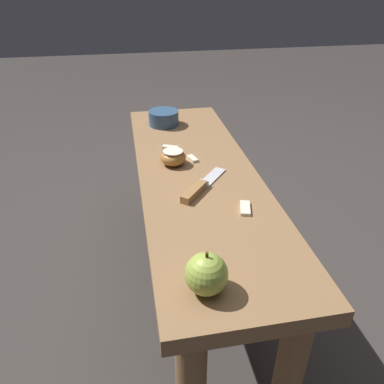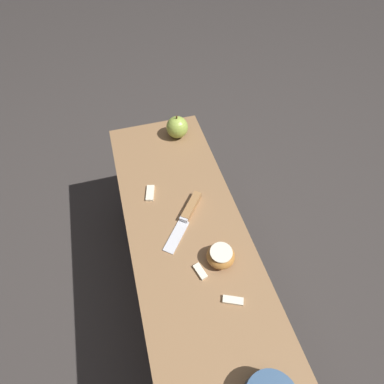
{
  "view_description": "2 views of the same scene",
  "coord_description": "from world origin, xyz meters",
  "px_view_note": "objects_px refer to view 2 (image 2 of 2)",
  "views": [
    {
      "loc": [
        0.93,
        -0.19,
        0.94
      ],
      "look_at": [
        0.16,
        -0.05,
        0.47
      ],
      "focal_mm": 35.0,
      "sensor_mm": 36.0,
      "label": 1
    },
    {
      "loc": [
        -0.38,
        0.11,
        1.18
      ],
      "look_at": [
        0.16,
        -0.05,
        0.47
      ],
      "focal_mm": 28.0,
      "sensor_mm": 36.0,
      "label": 2
    }
  ],
  "objects_px": {
    "knife": "(188,213)",
    "apple_whole": "(177,127)",
    "wooden_bench": "(192,259)",
    "apple_cut": "(221,256)"
  },
  "relations": [
    {
      "from": "wooden_bench",
      "to": "knife",
      "type": "bearing_deg",
      "value": -9.31
    },
    {
      "from": "apple_whole",
      "to": "apple_cut",
      "type": "height_order",
      "value": "apple_whole"
    },
    {
      "from": "apple_whole",
      "to": "apple_cut",
      "type": "distance_m",
      "value": 0.51
    },
    {
      "from": "wooden_bench",
      "to": "apple_cut",
      "type": "xyz_separation_m",
      "value": [
        -0.06,
        -0.06,
        0.11
      ]
    },
    {
      "from": "wooden_bench",
      "to": "apple_cut",
      "type": "bearing_deg",
      "value": -133.71
    },
    {
      "from": "knife",
      "to": "apple_whole",
      "type": "height_order",
      "value": "apple_whole"
    },
    {
      "from": "apple_cut",
      "to": "wooden_bench",
      "type": "bearing_deg",
      "value": 46.29
    },
    {
      "from": "wooden_bench",
      "to": "apple_cut",
      "type": "relative_size",
      "value": 14.47
    },
    {
      "from": "apple_whole",
      "to": "apple_cut",
      "type": "xyz_separation_m",
      "value": [
        -0.51,
        0.01,
        -0.02
      ]
    },
    {
      "from": "wooden_bench",
      "to": "apple_whole",
      "type": "relative_size",
      "value": 12.33
    }
  ]
}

